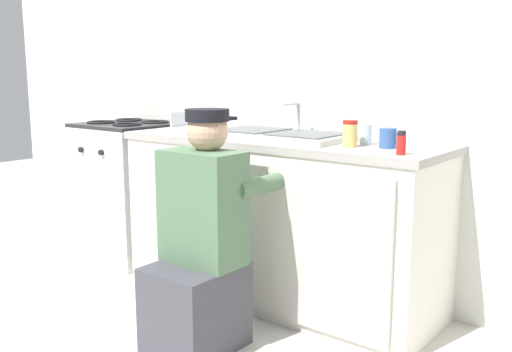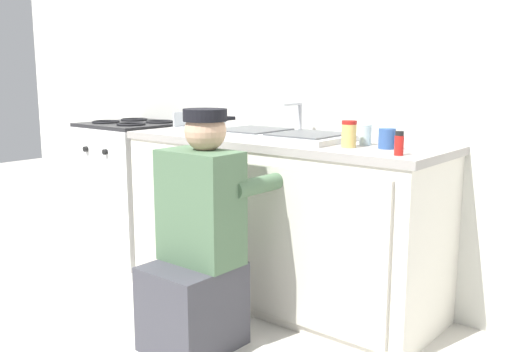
{
  "view_description": "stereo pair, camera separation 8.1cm",
  "coord_description": "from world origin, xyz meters",
  "px_view_note": "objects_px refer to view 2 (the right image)",
  "views": [
    {
      "loc": [
        1.81,
        -2.21,
        1.27
      ],
      "look_at": [
        0.0,
        0.1,
        0.73
      ],
      "focal_mm": 40.0,
      "sensor_mm": 36.0,
      "label": 1
    },
    {
      "loc": [
        1.87,
        -2.16,
        1.27
      ],
      "look_at": [
        0.0,
        0.1,
        0.73
      ],
      "focal_mm": 40.0,
      "sensor_mm": 36.0,
      "label": 2
    }
  ],
  "objects_px": {
    "coffee_mug": "(388,139)",
    "spice_bottle_red": "(399,144)",
    "sink_double_basin": "(280,134)",
    "stove_range": "(135,189)",
    "dish_rack_tray": "(199,126)",
    "condiment_jar": "(349,134)",
    "plumber_person": "(198,250)",
    "water_glass": "(366,135)",
    "spice_bottle_pepper": "(198,126)"
  },
  "relations": [
    {
      "from": "dish_rack_tray",
      "to": "coffee_mug",
      "type": "height_order",
      "value": "dish_rack_tray"
    },
    {
      "from": "coffee_mug",
      "to": "water_glass",
      "type": "distance_m",
      "value": 0.15
    },
    {
      "from": "water_glass",
      "to": "condiment_jar",
      "type": "xyz_separation_m",
      "value": [
        -0.02,
        -0.13,
        0.01
      ]
    },
    {
      "from": "dish_rack_tray",
      "to": "coffee_mug",
      "type": "bearing_deg",
      "value": -2.13
    },
    {
      "from": "spice_bottle_pepper",
      "to": "condiment_jar",
      "type": "bearing_deg",
      "value": 2.98
    },
    {
      "from": "sink_double_basin",
      "to": "water_glass",
      "type": "height_order",
      "value": "sink_double_basin"
    },
    {
      "from": "plumber_person",
      "to": "spice_bottle_pepper",
      "type": "bearing_deg",
      "value": 134.69
    },
    {
      "from": "stove_range",
      "to": "plumber_person",
      "type": "relative_size",
      "value": 0.85
    },
    {
      "from": "stove_range",
      "to": "spice_bottle_red",
      "type": "relative_size",
      "value": 8.96
    },
    {
      "from": "sink_double_basin",
      "to": "coffee_mug",
      "type": "bearing_deg",
      "value": -2.68
    },
    {
      "from": "condiment_jar",
      "to": "plumber_person",
      "type": "bearing_deg",
      "value": -126.17
    },
    {
      "from": "spice_bottle_pepper",
      "to": "sink_double_basin",
      "type": "bearing_deg",
      "value": 18.19
    },
    {
      "from": "sink_double_basin",
      "to": "dish_rack_tray",
      "type": "height_order",
      "value": "sink_double_basin"
    },
    {
      "from": "coffee_mug",
      "to": "sink_double_basin",
      "type": "bearing_deg",
      "value": 177.32
    },
    {
      "from": "dish_rack_tray",
      "to": "plumber_person",
      "type": "bearing_deg",
      "value": -45.58
    },
    {
      "from": "spice_bottle_red",
      "to": "stove_range",
      "type": "bearing_deg",
      "value": 174.54
    },
    {
      "from": "dish_rack_tray",
      "to": "spice_bottle_red",
      "type": "distance_m",
      "value": 1.45
    },
    {
      "from": "coffee_mug",
      "to": "spice_bottle_red",
      "type": "height_order",
      "value": "spice_bottle_red"
    },
    {
      "from": "plumber_person",
      "to": "coffee_mug",
      "type": "height_order",
      "value": "plumber_person"
    },
    {
      "from": "spice_bottle_red",
      "to": "spice_bottle_pepper",
      "type": "height_order",
      "value": "same"
    },
    {
      "from": "condiment_jar",
      "to": "sink_double_basin",
      "type": "bearing_deg",
      "value": 167.99
    },
    {
      "from": "plumber_person",
      "to": "water_glass",
      "type": "distance_m",
      "value": 0.98
    },
    {
      "from": "condiment_jar",
      "to": "dish_rack_tray",
      "type": "bearing_deg",
      "value": 173.82
    },
    {
      "from": "plumber_person",
      "to": "spice_bottle_pepper",
      "type": "distance_m",
      "value": 0.91
    },
    {
      "from": "water_glass",
      "to": "spice_bottle_pepper",
      "type": "height_order",
      "value": "spice_bottle_pepper"
    },
    {
      "from": "sink_double_basin",
      "to": "coffee_mug",
      "type": "distance_m",
      "value": 0.66
    },
    {
      "from": "sink_double_basin",
      "to": "plumber_person",
      "type": "xyz_separation_m",
      "value": [
        0.06,
        -0.69,
        -0.47
      ]
    },
    {
      "from": "condiment_jar",
      "to": "stove_range",
      "type": "bearing_deg",
      "value": 176.65
    },
    {
      "from": "spice_bottle_red",
      "to": "water_glass",
      "type": "bearing_deg",
      "value": 142.26
    },
    {
      "from": "water_glass",
      "to": "condiment_jar",
      "type": "distance_m",
      "value": 0.13
    },
    {
      "from": "spice_bottle_red",
      "to": "plumber_person",
      "type": "bearing_deg",
      "value": -145.97
    },
    {
      "from": "coffee_mug",
      "to": "spice_bottle_red",
      "type": "relative_size",
      "value": 1.2
    },
    {
      "from": "coffee_mug",
      "to": "condiment_jar",
      "type": "distance_m",
      "value": 0.18
    },
    {
      "from": "stove_range",
      "to": "spice_bottle_red",
      "type": "height_order",
      "value": "spice_bottle_red"
    },
    {
      "from": "coffee_mug",
      "to": "spice_bottle_pepper",
      "type": "height_order",
      "value": "spice_bottle_pepper"
    },
    {
      "from": "water_glass",
      "to": "spice_bottle_pepper",
      "type": "distance_m",
      "value": 1.0
    },
    {
      "from": "stove_range",
      "to": "water_glass",
      "type": "xyz_separation_m",
      "value": [
        1.77,
        0.02,
        0.5
      ]
    },
    {
      "from": "stove_range",
      "to": "water_glass",
      "type": "relative_size",
      "value": 9.41
    },
    {
      "from": "spice_bottle_red",
      "to": "water_glass",
      "type": "relative_size",
      "value": 1.05
    },
    {
      "from": "sink_double_basin",
      "to": "stove_range",
      "type": "xyz_separation_m",
      "value": [
        -1.26,
        -0.0,
        -0.47
      ]
    },
    {
      "from": "coffee_mug",
      "to": "water_glass",
      "type": "height_order",
      "value": "water_glass"
    },
    {
      "from": "spice_bottle_red",
      "to": "coffee_mug",
      "type": "bearing_deg",
      "value": 129.5
    },
    {
      "from": "dish_rack_tray",
      "to": "water_glass",
      "type": "height_order",
      "value": "dish_rack_tray"
    },
    {
      "from": "water_glass",
      "to": "condiment_jar",
      "type": "bearing_deg",
      "value": -98.95
    },
    {
      "from": "stove_range",
      "to": "condiment_jar",
      "type": "bearing_deg",
      "value": -3.35
    },
    {
      "from": "dish_rack_tray",
      "to": "spice_bottle_red",
      "type": "height_order",
      "value": "dish_rack_tray"
    },
    {
      "from": "water_glass",
      "to": "coffee_mug",
      "type": "bearing_deg",
      "value": -19.43
    },
    {
      "from": "plumber_person",
      "to": "spice_bottle_red",
      "type": "relative_size",
      "value": 10.52
    },
    {
      "from": "dish_rack_tray",
      "to": "water_glass",
      "type": "xyz_separation_m",
      "value": [
        1.15,
        0.0,
        0.03
      ]
    },
    {
      "from": "plumber_person",
      "to": "spice_bottle_pepper",
      "type": "height_order",
      "value": "plumber_person"
    }
  ]
}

